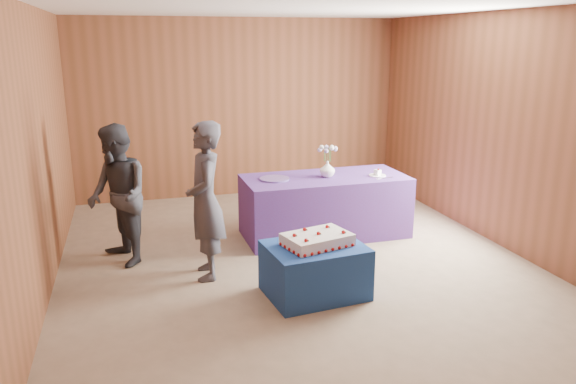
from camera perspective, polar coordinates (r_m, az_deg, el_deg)
name	(u,v)px	position (r m, az deg, el deg)	size (l,w,h in m)	color
ground	(295,262)	(6.24, 0.77, -7.13)	(6.00, 6.00, 0.00)	gray
room_shell	(296,97)	(5.80, 0.83, 9.58)	(5.04, 6.04, 2.72)	brown
cake_table	(315,270)	(5.40, 2.74, -7.92)	(0.90, 0.70, 0.50)	navy
serving_table	(325,206)	(6.98, 3.74, -1.43)	(2.00, 0.90, 0.75)	#482F83
sheet_cake	(317,239)	(5.30, 2.98, -4.84)	(0.72, 0.58, 0.15)	silver
vase	(327,169)	(6.86, 4.02, 2.34)	(0.19, 0.19, 0.19)	white
flower_spray	(328,148)	(6.81, 4.06, 4.44)	(0.24, 0.25, 0.19)	#296428
platter	(275,179)	(6.73, -1.37, 1.35)	(0.36, 0.36, 0.02)	#5E4891
plate	(377,175)	(7.00, 9.07, 1.68)	(0.21, 0.21, 0.01)	white
cake_slice	(378,172)	(6.99, 9.09, 2.00)	(0.10, 0.09, 0.09)	silver
knife	(385,178)	(6.89, 9.80, 1.39)	(0.26, 0.02, 0.00)	#BAB9BE
guest_left	(205,201)	(5.69, -8.40, -0.93)	(0.59, 0.39, 1.61)	#383842
guest_right	(118,196)	(6.25, -16.89, -0.37)	(0.74, 0.58, 1.53)	#2F3038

